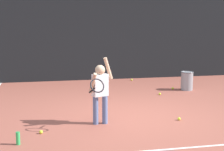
# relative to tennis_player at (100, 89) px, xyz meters

# --- Properties ---
(ground_plane) EXTENTS (20.00, 20.00, 0.00)m
(ground_plane) POSITION_rel_tennis_player_xyz_m (0.82, 0.46, -0.73)
(ground_plane) COLOR #9E5142
(court_line_baseline) EXTENTS (9.00, 0.05, 0.00)m
(court_line_baseline) POSITION_rel_tennis_player_xyz_m (0.82, -1.55, -0.72)
(court_line_baseline) COLOR white
(court_line_baseline) RESTS_ON ground
(back_fence_windscreen) EXTENTS (13.26, 0.08, 3.81)m
(back_fence_windscreen) POSITION_rel_tennis_player_xyz_m (0.82, 5.20, 1.18)
(back_fence_windscreen) COLOR black
(back_fence_windscreen) RESTS_ON ground
(fence_post_1) EXTENTS (0.09, 0.09, 3.96)m
(fence_post_1) POSITION_rel_tennis_player_xyz_m (0.82, 5.26, 1.25)
(fence_post_1) COLOR slate
(fence_post_1) RESTS_ON ground
(tennis_player) EXTENTS (0.58, 0.73, 1.35)m
(tennis_player) POSITION_rel_tennis_player_xyz_m (0.00, 0.00, 0.00)
(tennis_player) COLOR slate
(tennis_player) RESTS_ON ground
(ball_hopper) EXTENTS (0.38, 0.38, 0.56)m
(ball_hopper) POSITION_rel_tennis_player_xyz_m (3.14, 2.82, -0.44)
(ball_hopper) COLOR gray
(ball_hopper) RESTS_ON ground
(water_bottle) EXTENTS (0.07, 0.07, 0.22)m
(water_bottle) POSITION_rel_tennis_player_xyz_m (-1.54, -0.84, -0.62)
(water_bottle) COLOR green
(water_bottle) RESTS_ON ground
(tennis_ball_1) EXTENTS (0.07, 0.07, 0.07)m
(tennis_ball_1) POSITION_rel_tennis_player_xyz_m (2.76, 2.98, -0.69)
(tennis_ball_1) COLOR #CCE033
(tennis_ball_1) RESTS_ON ground
(tennis_ball_2) EXTENTS (0.07, 0.07, 0.07)m
(tennis_ball_2) POSITION_rel_tennis_player_xyz_m (1.67, -0.09, -0.69)
(tennis_ball_2) COLOR #CCE033
(tennis_ball_2) RESTS_ON ground
(tennis_ball_4) EXTENTS (0.07, 0.07, 0.07)m
(tennis_ball_4) POSITION_rel_tennis_player_xyz_m (0.84, 4.49, -0.69)
(tennis_ball_4) COLOR #CCE033
(tennis_ball_4) RESTS_ON ground
(tennis_ball_6) EXTENTS (0.07, 0.07, 0.07)m
(tennis_ball_6) POSITION_rel_tennis_player_xyz_m (1.91, 4.68, -0.69)
(tennis_ball_6) COLOR #CCE033
(tennis_ball_6) RESTS_ON ground
(tennis_ball_7) EXTENTS (0.07, 0.07, 0.07)m
(tennis_ball_7) POSITION_rel_tennis_player_xyz_m (2.10, 2.30, -0.69)
(tennis_ball_7) COLOR #CCE033
(tennis_ball_7) RESTS_ON ground
(tennis_ball_8) EXTENTS (0.07, 0.07, 0.07)m
(tennis_ball_8) POSITION_rel_tennis_player_xyz_m (-1.17, -0.36, -0.69)
(tennis_ball_8) COLOR #CCE033
(tennis_ball_8) RESTS_ON ground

